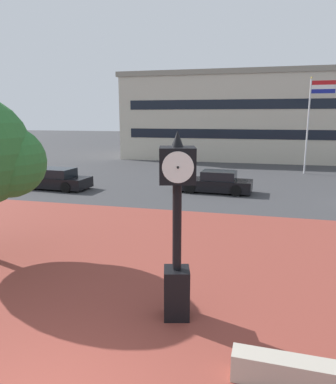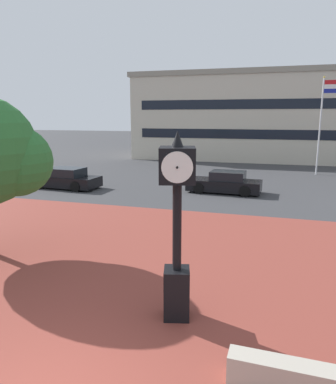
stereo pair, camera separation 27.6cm
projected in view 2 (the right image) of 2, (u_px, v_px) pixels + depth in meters
name	position (u px, v px, depth m)	size (l,w,h in m)	color
plaza_brick_paving	(134.00, 292.00, 9.21)	(44.00, 16.50, 0.01)	brown
street_clock	(177.00, 225.00, 7.63)	(0.89, 0.92, 4.15)	black
car_street_mid	(225.00, 183.00, 21.14)	(4.37, 1.98, 1.28)	black
car_street_far	(64.00, 179.00, 22.53)	(4.68, 2.07, 1.28)	black
flagpole_primary	(324.00, 116.00, 26.86)	(1.80, 0.14, 7.33)	silver
civic_building	(257.00, 116.00, 38.68)	(25.34, 11.36, 8.82)	beige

